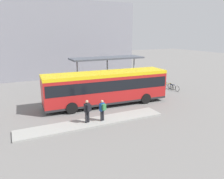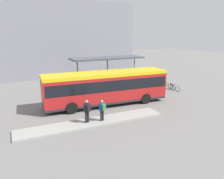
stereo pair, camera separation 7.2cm
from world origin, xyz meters
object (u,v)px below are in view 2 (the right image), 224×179
(potted_planter_far_side, at_px, (99,89))
(bicycle_yellow, at_px, (167,85))
(pedestrian_waiting, at_px, (102,109))
(potted_planter_near_shelter, at_px, (115,88))
(pedestrian_companion, at_px, (87,110))
(bicycle_blue, at_px, (172,86))
(bicycle_white, at_px, (175,88))
(city_bus, at_px, (106,86))

(potted_planter_far_side, bearing_deg, bicycle_yellow, -5.27)
(pedestrian_waiting, distance_m, potted_planter_far_side, 7.94)
(pedestrian_waiting, distance_m, potted_planter_near_shelter, 8.68)
(pedestrian_waiting, bearing_deg, bicycle_yellow, -79.34)
(pedestrian_companion, distance_m, bicycle_blue, 14.24)
(pedestrian_waiting, distance_m, bicycle_white, 12.79)
(city_bus, distance_m, bicycle_white, 9.79)
(bicycle_yellow, bearing_deg, pedestrian_waiting, -65.93)
(city_bus, bearing_deg, pedestrian_companion, -128.03)
(pedestrian_waiting, xyz_separation_m, bicycle_white, (11.66, 5.20, -0.72))
(pedestrian_waiting, distance_m, bicycle_blue, 13.25)
(pedestrian_companion, relative_size, bicycle_yellow, 1.04)
(potted_planter_near_shelter, relative_size, potted_planter_far_side, 0.92)
(bicycle_white, distance_m, potted_planter_far_side, 9.23)
(pedestrian_waiting, xyz_separation_m, pedestrian_companion, (-1.17, 0.15, 0.06))
(city_bus, relative_size, potted_planter_near_shelter, 11.08)
(pedestrian_companion, relative_size, potted_planter_far_side, 1.52)
(bicycle_white, xyz_separation_m, bicycle_yellow, (0.05, 1.42, 0.01))
(pedestrian_waiting, distance_m, bicycle_yellow, 13.47)
(city_bus, relative_size, pedestrian_companion, 6.72)
(bicycle_white, distance_m, potted_planter_near_shelter, 7.27)
(city_bus, height_order, potted_planter_far_side, city_bus)
(pedestrian_companion, bearing_deg, city_bus, -57.71)
(potted_planter_far_side, bearing_deg, pedestrian_waiting, -110.01)
(pedestrian_companion, distance_m, potted_planter_far_side, 8.29)
(city_bus, height_order, pedestrian_waiting, city_bus)
(bicycle_white, bearing_deg, bicycle_blue, 165.37)
(bicycle_white, xyz_separation_m, potted_planter_near_shelter, (-6.97, 2.08, 0.20))
(bicycle_yellow, bearing_deg, city_bus, -79.65)
(pedestrian_companion, height_order, bicycle_yellow, pedestrian_companion)
(pedestrian_waiting, relative_size, potted_planter_far_side, 1.43)
(potted_planter_near_shelter, xyz_separation_m, potted_planter_far_side, (-1.98, 0.17, 0.04))
(bicycle_yellow, bearing_deg, pedestrian_companion, -68.74)
(bicycle_yellow, relative_size, potted_planter_far_side, 1.47)
(potted_planter_near_shelter, bearing_deg, pedestrian_companion, -129.46)
(city_bus, relative_size, potted_planter_far_side, 10.24)
(pedestrian_companion, bearing_deg, bicycle_blue, -82.92)
(potted_planter_far_side, bearing_deg, bicycle_white, -14.08)
(bicycle_yellow, xyz_separation_m, potted_planter_near_shelter, (-7.02, 0.66, 0.19))
(city_bus, distance_m, potted_planter_far_side, 3.82)
(city_bus, bearing_deg, pedestrian_waiting, -115.19)
(bicycle_yellow, xyz_separation_m, potted_planter_far_side, (-9.00, 0.83, 0.23))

